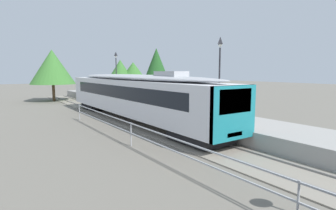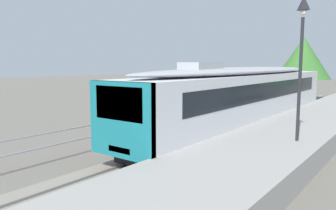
# 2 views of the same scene
# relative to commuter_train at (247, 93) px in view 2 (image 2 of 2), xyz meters

# --- Properties ---
(ground_plane) EXTENTS (160.00, 160.00, 0.00)m
(ground_plane) POSITION_rel_commuter_train_xyz_m (-3.00, -5.12, -2.15)
(ground_plane) COLOR #6B665B
(track_rails) EXTENTS (3.20, 60.00, 0.14)m
(track_rails) POSITION_rel_commuter_train_xyz_m (0.00, -5.12, -2.12)
(track_rails) COLOR gray
(track_rails) RESTS_ON ground
(commuter_train) EXTENTS (2.82, 20.59, 3.74)m
(commuter_train) POSITION_rel_commuter_train_xyz_m (0.00, 0.00, 0.00)
(commuter_train) COLOR silver
(commuter_train) RESTS_ON track_rails
(station_platform) EXTENTS (3.90, 60.00, 0.90)m
(station_platform) POSITION_rel_commuter_train_xyz_m (3.25, -5.12, -1.70)
(station_platform) COLOR #999691
(station_platform) RESTS_ON ground
(platform_lamp_mid_platform) EXTENTS (0.34, 0.34, 5.35)m
(platform_lamp_mid_platform) POSITION_rel_commuter_train_xyz_m (4.24, -4.94, 2.47)
(platform_lamp_mid_platform) COLOR #232328
(platform_lamp_mid_platform) RESTS_ON station_platform
(tree_behind_station_far) EXTENTS (5.60, 5.60, 6.63)m
(tree_behind_station_far) POSITION_rel_commuter_train_xyz_m (-1.94, 18.62, 2.27)
(tree_behind_station_far) COLOR brown
(tree_behind_station_far) RESTS_ON ground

